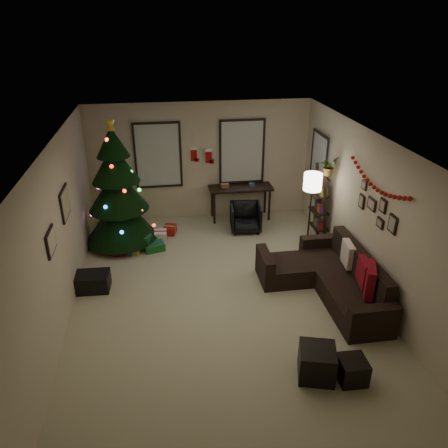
{
  "coord_description": "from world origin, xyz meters",
  "views": [
    {
      "loc": [
        -0.91,
        -6.02,
        4.4
      ],
      "look_at": [
        0.1,
        0.6,
        1.15
      ],
      "focal_mm": 34.93,
      "sensor_mm": 36.0,
      "label": 1
    }
  ],
  "objects": [
    {
      "name": "floor",
      "position": [
        0.0,
        0.0,
        0.0
      ],
      "size": [
        7.0,
        7.0,
        0.0
      ],
      "primitive_type": "plane",
      "color": "#B5AE89",
      "rests_on": "ground"
    },
    {
      "name": "ceiling",
      "position": [
        0.0,
        0.0,
        2.7
      ],
      "size": [
        7.0,
        7.0,
        0.0
      ],
      "primitive_type": "plane",
      "rotation": [
        3.14,
        0.0,
        0.0
      ],
      "color": "white",
      "rests_on": "floor"
    },
    {
      "name": "wall_back",
      "position": [
        0.0,
        3.5,
        1.35
      ],
      "size": [
        5.0,
        0.0,
        5.0
      ],
      "primitive_type": "plane",
      "rotation": [
        1.57,
        0.0,
        0.0
      ],
      "color": "#C6B597",
      "rests_on": "floor"
    },
    {
      "name": "wall_front",
      "position": [
        0.0,
        -3.5,
        1.35
      ],
      "size": [
        5.0,
        0.0,
        5.0
      ],
      "primitive_type": "plane",
      "rotation": [
        -1.57,
        0.0,
        0.0
      ],
      "color": "#C6B597",
      "rests_on": "floor"
    },
    {
      "name": "wall_left",
      "position": [
        -2.5,
        0.0,
        1.35
      ],
      "size": [
        0.0,
        7.0,
        7.0
      ],
      "primitive_type": "plane",
      "rotation": [
        1.57,
        0.0,
        1.57
      ],
      "color": "#C6B597",
      "rests_on": "floor"
    },
    {
      "name": "wall_right",
      "position": [
        2.5,
        0.0,
        1.35
      ],
      "size": [
        0.0,
        7.0,
        7.0
      ],
      "primitive_type": "plane",
      "rotation": [
        1.57,
        0.0,
        -1.57
      ],
      "color": "#C6B597",
      "rests_on": "floor"
    },
    {
      "name": "window_back_left",
      "position": [
        -0.95,
        3.47,
        1.55
      ],
      "size": [
        1.05,
        0.06,
        1.5
      ],
      "color": "#728CB2",
      "rests_on": "wall_back"
    },
    {
      "name": "window_back_right",
      "position": [
        0.95,
        3.47,
        1.55
      ],
      "size": [
        1.05,
        0.06,
        1.5
      ],
      "color": "#728CB2",
      "rests_on": "wall_back"
    },
    {
      "name": "window_right_wall",
      "position": [
        2.47,
        2.55,
        1.5
      ],
      "size": [
        0.06,
        0.9,
        1.3
      ],
      "color": "#728CB2",
      "rests_on": "wall_right"
    },
    {
      "name": "christmas_tree",
      "position": [
        -1.79,
        2.34,
        1.12
      ],
      "size": [
        1.46,
        1.46,
        2.71
      ],
      "rotation": [
        0.0,
        0.0,
        0.16
      ],
      "color": "black",
      "rests_on": "floor"
    },
    {
      "name": "presents",
      "position": [
        -1.48,
        2.19,
        0.11
      ],
      "size": [
        1.5,
        1.03,
        0.3
      ],
      "rotation": [
        0.0,
        0.0,
        -0.37
      ],
      "color": "silver",
      "rests_on": "floor"
    },
    {
      "name": "sofa",
      "position": [
        1.87,
        -0.0,
        0.26
      ],
      "size": [
        1.67,
        2.45,
        0.82
      ],
      "color": "black",
      "rests_on": "floor"
    },
    {
      "name": "pillow_red_a",
      "position": [
        2.21,
        -0.69,
        0.64
      ],
      "size": [
        0.31,
        0.51,
        0.5
      ],
      "primitive_type": "cube",
      "rotation": [
        0.0,
        0.0,
        -0.4
      ],
      "color": "maroon",
      "rests_on": "sofa"
    },
    {
      "name": "pillow_red_b",
      "position": [
        2.21,
        -0.48,
        0.64
      ],
      "size": [
        0.19,
        0.45,
        0.44
      ],
      "primitive_type": "cube",
      "rotation": [
        0.0,
        0.0,
        -0.17
      ],
      "color": "maroon",
      "rests_on": "sofa"
    },
    {
      "name": "pillow_cream",
      "position": [
        2.21,
        0.15,
        0.63
      ],
      "size": [
        0.17,
        0.43,
        0.42
      ],
      "primitive_type": "cube",
      "rotation": [
        0.0,
        0.0,
        -0.11
      ],
      "color": "beige",
      "rests_on": "sofa"
    },
    {
      "name": "ottoman_near",
      "position": [
        0.97,
        -1.87,
        0.22
      ],
      "size": [
        0.58,
        0.58,
        0.45
      ],
      "primitive_type": "cube",
      "rotation": [
        0.0,
        0.0,
        -0.28
      ],
      "color": "black",
      "rests_on": "floor"
    },
    {
      "name": "ottoman_far",
      "position": [
        1.41,
        -2.01,
        0.17
      ],
      "size": [
        0.37,
        0.37,
        0.34
      ],
      "primitive_type": "cube",
      "rotation": [
        0.0,
        0.0,
        -0.02
      ],
      "color": "black",
      "rests_on": "floor"
    },
    {
      "name": "desk",
      "position": [
        0.89,
        3.22,
        0.7
      ],
      "size": [
        1.47,
        0.52,
        0.79
      ],
      "color": "black",
      "rests_on": "floor"
    },
    {
      "name": "desk_chair",
      "position": [
        0.89,
        2.57,
        0.31
      ],
      "size": [
        0.66,
        0.63,
        0.62
      ],
      "primitive_type": "imported",
      "rotation": [
        0.0,
        0.0,
        -0.1
      ],
      "color": "black",
      "rests_on": "floor"
    },
    {
      "name": "bookshelf",
      "position": [
        2.3,
        1.85,
        0.81
      ],
      "size": [
        0.3,
        0.5,
        1.67
      ],
      "color": "black",
      "rests_on": "floor"
    },
    {
      "name": "potted_plant",
      "position": [
        2.3,
        1.61,
        1.8
      ],
      "size": [
        0.56,
        0.53,
        0.47
      ],
      "primitive_type": "imported",
      "rotation": [
        0.0,
        0.0,
        0.53
      ],
      "color": "#4C4C4C",
      "rests_on": "bookshelf"
    },
    {
      "name": "floor_lamp",
      "position": [
        1.95,
        1.47,
        1.39
      ],
      "size": [
        0.35,
        0.35,
        1.66
      ],
      "rotation": [
        0.0,
        0.0,
        -0.35
      ],
      "color": "black",
      "rests_on": "floor"
    },
    {
      "name": "art_map",
      "position": [
        -2.48,
        0.77,
        1.63
      ],
      "size": [
        0.04,
        0.6,
        0.5
      ],
      "color": "black",
      "rests_on": "wall_left"
    },
    {
      "name": "art_abstract",
      "position": [
        -2.48,
        -0.42,
        1.56
      ],
      "size": [
        0.04,
        0.45,
        0.35
      ],
      "color": "black",
      "rests_on": "wall_left"
    },
    {
      "name": "gallery",
      "position": [
        2.48,
        -0.07,
        1.57
      ],
      "size": [
        0.03,
        1.25,
        0.54
      ],
      "color": "black",
      "rests_on": "wall_right"
    },
    {
      "name": "garland",
      "position": [
        2.45,
        0.0,
        2.01
      ],
      "size": [
        0.08,
        1.9,
        0.3
      ],
      "primitive_type": null,
      "color": "#A5140C",
      "rests_on": "wall_right"
    },
    {
      "name": "stocking_left",
      "position": [
        -0.14,
        3.51,
        1.54
      ],
      "size": [
        0.2,
        0.05,
        0.36
      ],
      "color": "#990F0C",
      "rests_on": "wall_back"
    },
    {
      "name": "stocking_right",
      "position": [
        0.19,
        3.45,
        1.5
      ],
      "size": [
        0.2,
        0.05,
        0.36
      ],
      "color": "#990F0C",
      "rests_on": "wall_back"
    },
    {
      "name": "storage_bin",
      "position": [
        -2.25,
        0.68,
        0.16
      ],
      "size": [
        0.65,
        0.45,
        0.31
      ],
      "primitive_type": "cube",
      "rotation": [
        0.0,
        0.0,
        -0.05
      ],
      "color": "black",
      "rests_on": "floor"
    }
  ]
}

